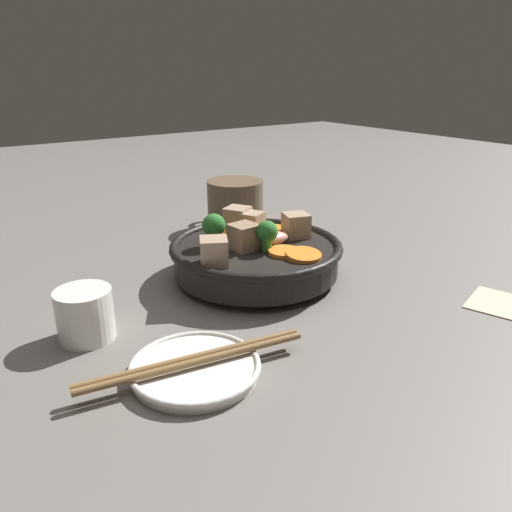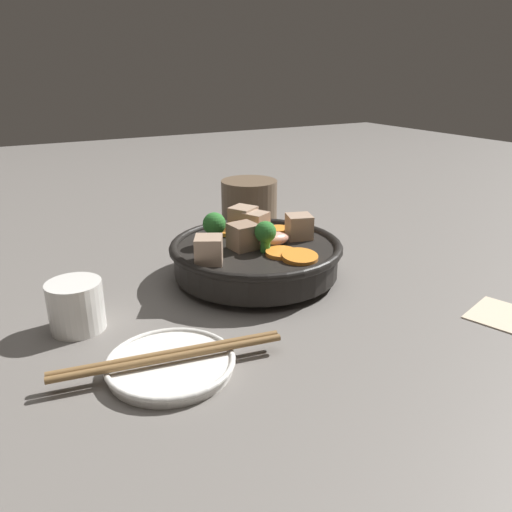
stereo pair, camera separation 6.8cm
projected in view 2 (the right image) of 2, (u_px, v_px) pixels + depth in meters
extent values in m
plane|color=slate|center=(256.00, 278.00, 0.70)|extent=(3.00, 3.00, 0.00)
cylinder|color=black|center=(256.00, 274.00, 0.69)|extent=(0.12, 0.12, 0.01)
cylinder|color=black|center=(256.00, 259.00, 0.69)|extent=(0.22, 0.22, 0.04)
torus|color=black|center=(256.00, 246.00, 0.68)|extent=(0.24, 0.24, 0.01)
cylinder|color=brown|center=(256.00, 253.00, 0.68)|extent=(0.21, 0.21, 0.02)
cylinder|color=orange|center=(279.00, 230.00, 0.73)|extent=(0.04, 0.04, 0.01)
cylinder|color=orange|center=(246.00, 235.00, 0.71)|extent=(0.06, 0.06, 0.01)
cylinder|color=orange|center=(281.00, 253.00, 0.65)|extent=(0.05, 0.05, 0.01)
cylinder|color=orange|center=(259.00, 240.00, 0.69)|extent=(0.05, 0.05, 0.01)
cylinder|color=orange|center=(300.00, 257.00, 0.63)|extent=(0.05, 0.05, 0.01)
cylinder|color=orange|center=(228.00, 232.00, 0.73)|extent=(0.04, 0.04, 0.01)
cylinder|color=green|center=(266.00, 245.00, 0.66)|extent=(0.01, 0.01, 0.02)
sphere|color=#2D752D|center=(266.00, 232.00, 0.65)|extent=(0.03, 0.03, 0.03)
cylinder|color=green|center=(215.00, 238.00, 0.68)|extent=(0.01, 0.01, 0.02)
sphere|color=#2D752D|center=(214.00, 224.00, 0.67)|extent=(0.03, 0.03, 0.03)
cube|color=tan|center=(209.00, 250.00, 0.62)|extent=(0.05, 0.05, 0.03)
cube|color=#9E7F66|center=(243.00, 236.00, 0.66)|extent=(0.04, 0.04, 0.03)
cube|color=tan|center=(299.00, 226.00, 0.70)|extent=(0.04, 0.04, 0.03)
cube|color=tan|center=(243.00, 218.00, 0.74)|extent=(0.05, 0.05, 0.03)
cube|color=tan|center=(256.00, 223.00, 0.73)|extent=(0.04, 0.04, 0.03)
ellipsoid|color=#EA9E84|center=(271.00, 239.00, 0.68)|extent=(0.03, 0.05, 0.02)
cylinder|color=white|center=(171.00, 366.00, 0.48)|extent=(0.12, 0.12, 0.01)
torus|color=white|center=(170.00, 361.00, 0.48)|extent=(0.13, 0.13, 0.01)
cylinder|color=white|center=(76.00, 306.00, 0.55)|extent=(0.06, 0.06, 0.06)
cylinder|color=brown|center=(74.00, 292.00, 0.54)|extent=(0.05, 0.05, 0.00)
cylinder|color=brown|center=(249.00, 204.00, 0.90)|extent=(0.10, 0.10, 0.09)
torus|color=brown|center=(237.00, 196.00, 0.94)|extent=(0.05, 0.01, 0.05)
cylinder|color=olive|center=(169.00, 353.00, 0.48)|extent=(0.04, 0.22, 0.01)
cylinder|color=olive|center=(171.00, 357.00, 0.47)|extent=(0.04, 0.22, 0.01)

